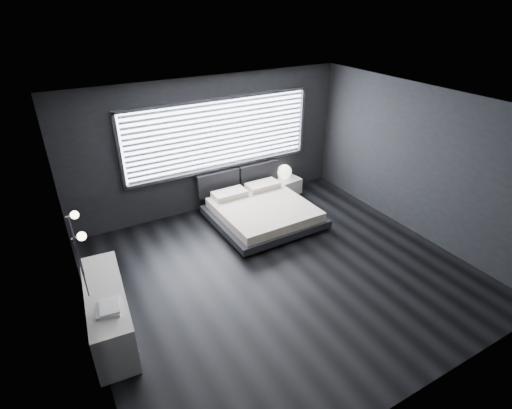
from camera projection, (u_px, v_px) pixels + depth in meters
room at (283, 199)px, 6.13m from camera, size 6.04×6.00×2.80m
window at (220, 135)px, 8.18m from camera, size 4.14×0.09×1.52m
headboard at (239, 178)px, 8.80m from camera, size 1.96×0.16×0.52m
sconce_near at (81, 236)px, 4.82m from camera, size 0.18×0.11×0.11m
sconce_far at (74, 215)px, 5.28m from camera, size 0.18×0.11×0.11m
wall_art_upper at (76, 246)px, 4.21m from camera, size 0.01×0.48×0.48m
wall_art_lower at (82, 269)px, 4.62m from camera, size 0.01×0.48×0.48m
bed at (263, 212)px, 8.15m from camera, size 2.03×1.94×0.52m
nightstand at (285, 185)px, 9.37m from camera, size 0.67×0.58×0.36m
orb_lamp at (284, 172)px, 9.22m from camera, size 0.33×0.33×0.33m
dresser at (109, 311)px, 5.45m from camera, size 0.65×1.83×0.72m
book_stack at (109, 307)px, 4.95m from camera, size 0.35×0.41×0.07m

